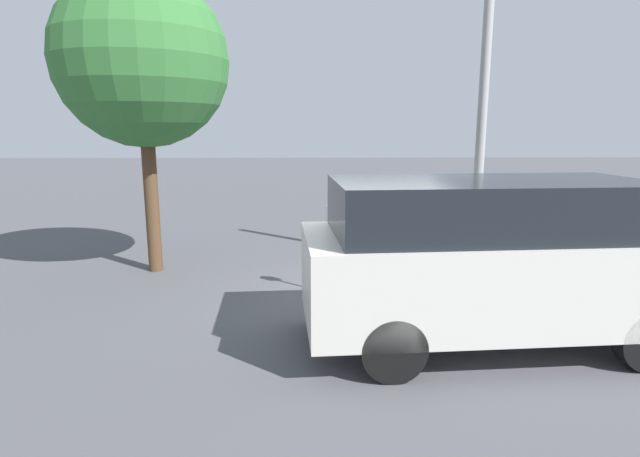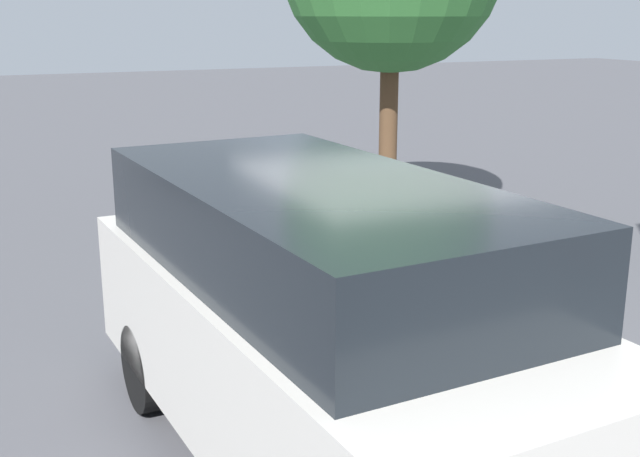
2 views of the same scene
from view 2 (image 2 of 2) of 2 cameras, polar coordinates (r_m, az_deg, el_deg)
ground_plane at (r=7.86m, az=5.35°, el=-9.04°), size 80.00×80.00×0.00m
parking_meter_near at (r=8.13m, az=7.23°, el=0.42°), size 0.20×0.11×1.58m
parked_van at (r=5.61m, az=-0.08°, el=-6.28°), size 4.88×2.21×2.12m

